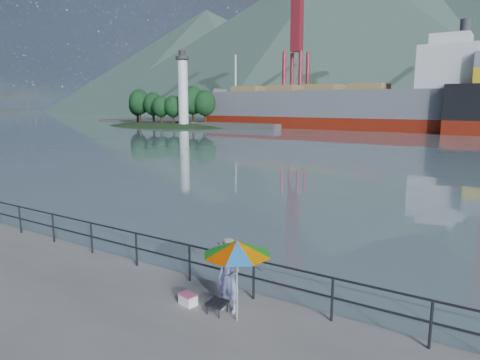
# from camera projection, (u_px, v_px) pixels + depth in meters

# --- Properties ---
(guardrail) EXTENTS (22.00, 0.06, 1.03)m
(guardrail) POSITION_uv_depth(u_px,v_px,m) (162.00, 255.00, 11.98)
(guardrail) COLOR #2D3033
(guardrail) RESTS_ON ground
(lighthouse_islet) EXTENTS (48.00, 26.40, 19.20)m
(lighthouse_islet) POSITION_uv_depth(u_px,v_px,m) (165.00, 124.00, 91.16)
(lighthouse_islet) COLOR #263F1E
(lighthouse_islet) RESTS_ON ground
(fisherman) EXTENTS (0.58, 0.39, 1.57)m
(fisherman) POSITION_uv_depth(u_px,v_px,m) (229.00, 279.00, 9.75)
(fisherman) COLOR #2A3997
(fisherman) RESTS_ON ground
(beach_umbrella) EXTENTS (1.83, 1.83, 1.84)m
(beach_umbrella) POSITION_uv_depth(u_px,v_px,m) (237.00, 248.00, 9.14)
(beach_umbrella) COLOR white
(beach_umbrella) RESTS_ON ground
(folding_stool) EXTENTS (0.45, 0.45, 0.28)m
(folding_stool) POSITION_uv_depth(u_px,v_px,m) (217.00, 307.00, 9.74)
(folding_stool) COLOR black
(folding_stool) RESTS_ON ground
(cooler_bag) EXTENTS (0.46, 0.36, 0.24)m
(cooler_bag) POSITION_uv_depth(u_px,v_px,m) (188.00, 300.00, 10.16)
(cooler_bag) COLOR white
(cooler_bag) RESTS_ON ground
(fishing_rod) EXTENTS (0.17, 1.82, 1.29)m
(fishing_rod) POSITION_uv_depth(u_px,v_px,m) (241.00, 291.00, 10.90)
(fishing_rod) COLOR black
(fishing_rod) RESTS_ON ground
(bulk_carrier) EXTENTS (57.48, 9.95, 14.50)m
(bulk_carrier) POSITION_uv_depth(u_px,v_px,m) (351.00, 106.00, 81.02)
(bulk_carrier) COLOR maroon
(bulk_carrier) RESTS_ON ground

